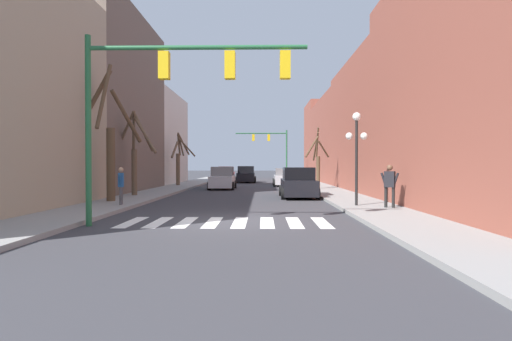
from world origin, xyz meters
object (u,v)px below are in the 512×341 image
at_px(street_tree_left_near, 179,159).
at_px(street_tree_left_mid, 317,161).
at_px(street_lamp_right_corner, 357,139).
at_px(car_at_intersection, 298,184).
at_px(pedestrian_crossing_street, 390,182).
at_px(traffic_signal_near, 171,84).
at_px(pedestrian_on_left_sidewalk, 121,182).
at_px(car_driving_away_lane, 285,178).
at_px(traffic_signal_far, 272,144).
at_px(street_tree_left_far, 135,153).
at_px(car_parked_left_far, 226,174).
at_px(car_parked_left_near, 246,175).
at_px(car_parked_right_far, 223,179).
at_px(street_tree_right_mid, 110,141).

bearing_deg(street_tree_left_near, street_tree_left_mid, -21.48).
relative_size(street_lamp_right_corner, street_tree_left_mid, 0.88).
distance_m(car_at_intersection, pedestrian_crossing_street, 7.53).
relative_size(traffic_signal_near, street_tree_left_near, 1.50).
height_order(traffic_signal_near, pedestrian_crossing_street, traffic_signal_near).
bearing_deg(pedestrian_crossing_street, pedestrian_on_left_sidewalk, 27.04).
xyz_separation_m(car_driving_away_lane, pedestrian_on_left_sidewalk, (-8.31, -18.76, 0.38)).
bearing_deg(traffic_signal_far, car_at_intersection, -88.05).
distance_m(car_at_intersection, street_tree_left_far, 9.69).
bearing_deg(car_parked_left_far, pedestrian_on_left_sidewalk, 176.86).
bearing_deg(pedestrian_crossing_street, traffic_signal_near, 59.76).
height_order(car_parked_left_far, street_tree_left_far, street_tree_left_far).
height_order(car_at_intersection, street_tree_left_near, street_tree_left_near).
height_order(car_parked_left_near, street_tree_left_mid, street_tree_left_mid).
bearing_deg(car_parked_left_near, street_tree_left_far, -15.74).
xyz_separation_m(street_lamp_right_corner, street_tree_left_mid, (0.05, 12.76, -0.79)).
bearing_deg(traffic_signal_far, street_tree_left_near, -117.96).
relative_size(pedestrian_crossing_street, street_tree_left_near, 0.38).
xyz_separation_m(traffic_signal_near, pedestrian_on_left_sidewalk, (-3.44, 5.24, -3.27)).
bearing_deg(car_driving_away_lane, street_tree_left_near, 100.23).
height_order(street_lamp_right_corner, car_parked_left_near, street_lamp_right_corner).
relative_size(street_lamp_right_corner, car_parked_right_far, 0.98).
height_order(car_at_intersection, pedestrian_crossing_street, pedestrian_crossing_street).
bearing_deg(street_lamp_right_corner, traffic_signal_near, -143.75).
distance_m(traffic_signal_near, street_tree_left_near, 22.85).
xyz_separation_m(car_parked_left_near, street_tree_left_near, (-5.49, -8.51, 1.58)).
bearing_deg(street_tree_left_far, street_tree_left_mid, 31.10).
bearing_deg(street_lamp_right_corner, car_parked_left_near, 102.85).
distance_m(traffic_signal_far, pedestrian_on_left_sidewalk, 33.99).
xyz_separation_m(car_parked_right_far, pedestrian_crossing_street, (8.37, -14.81, 0.38)).
bearing_deg(pedestrian_on_left_sidewalk, street_lamp_right_corner, -103.67).
bearing_deg(car_parked_left_near, traffic_signal_near, -1.89).
relative_size(traffic_signal_near, traffic_signal_far, 1.05).
xyz_separation_m(car_parked_left_near, street_tree_right_mid, (-5.66, -23.78, 2.26)).
bearing_deg(street_tree_right_mid, street_tree_left_mid, 42.91).
bearing_deg(car_driving_away_lane, pedestrian_crossing_street, -170.90).
xyz_separation_m(car_parked_left_far, street_tree_left_far, (-2.90, -25.93, 1.82)).
height_order(traffic_signal_near, street_tree_left_mid, traffic_signal_near).
height_order(street_lamp_right_corner, car_driving_away_lane, street_lamp_right_corner).
bearing_deg(pedestrian_crossing_street, car_parked_left_near, -42.79).
xyz_separation_m(traffic_signal_near, car_at_intersection, (4.90, 10.99, -3.59)).
height_order(traffic_signal_far, car_driving_away_lane, traffic_signal_far).
distance_m(car_driving_away_lane, street_tree_left_mid, 6.69).
relative_size(street_lamp_right_corner, car_driving_away_lane, 0.94).
height_order(car_parked_left_far, street_tree_left_mid, street_tree_left_mid).
xyz_separation_m(street_lamp_right_corner, street_tree_right_mid, (-11.54, 1.99, 0.07)).
bearing_deg(traffic_signal_far, traffic_signal_near, -95.93).
bearing_deg(street_tree_left_near, car_at_intersection, -50.38).
xyz_separation_m(street_lamp_right_corner, pedestrian_crossing_street, (1.15, -0.90, -1.82)).
height_order(car_parked_right_far, car_at_intersection, car_parked_right_far).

